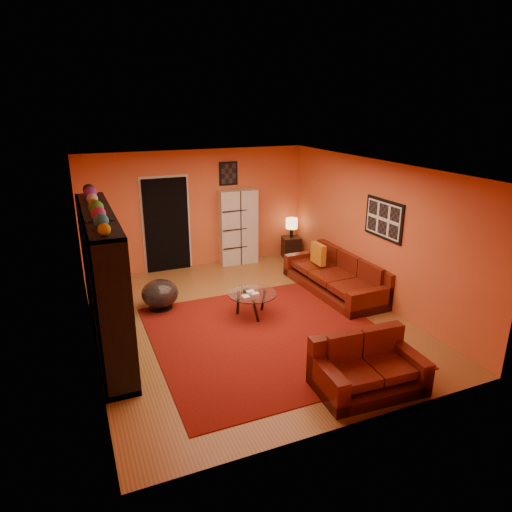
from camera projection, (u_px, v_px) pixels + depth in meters
name	position (u px, v px, depth m)	size (l,w,h in m)	color
floor	(247.00, 319.00, 7.89)	(6.00, 6.00, 0.00)	brown
ceiling	(246.00, 167.00, 7.05)	(6.00, 6.00, 0.00)	white
wall_back	(197.00, 209.00, 10.09)	(6.00, 6.00, 0.00)	#DA5C2F
wall_front	(351.00, 326.00, 4.85)	(6.00, 6.00, 0.00)	#DA5C2F
wall_left	(86.00, 268.00, 6.55)	(6.00, 6.00, 0.00)	#DA5C2F
wall_right	(373.00, 231.00, 8.39)	(6.00, 6.00, 0.00)	#DA5C2F
rug	(269.00, 335.00, 7.31)	(3.60, 3.60, 0.01)	#5B0E0A
doorway	(167.00, 225.00, 9.88)	(0.95, 0.10, 2.04)	black
wall_art_right	(384.00, 219.00, 8.02)	(0.03, 1.00, 0.70)	black
wall_art_back	(228.00, 173.00, 10.10)	(0.42, 0.03, 0.52)	black
entertainment_unit	(104.00, 281.00, 6.71)	(0.45, 3.00, 2.10)	black
tv	(107.00, 283.00, 6.82)	(0.12, 0.94, 0.54)	black
sofa	(339.00, 277.00, 9.00)	(1.07, 2.47, 0.85)	#4E120A
loveseat	(365.00, 367.00, 5.93)	(1.42, 0.90, 0.85)	#4E120A
throw_pillow	(318.00, 254.00, 9.26)	(0.12, 0.42, 0.42)	orange
coffee_table	(252.00, 296.00, 7.87)	(0.85, 0.85, 0.42)	silver
storage_cabinet	(238.00, 227.00, 10.38)	(0.85, 0.38, 1.70)	silver
bowl_chair	(160.00, 294.00, 8.18)	(0.66, 0.66, 0.54)	black
side_table	(291.00, 247.00, 10.92)	(0.40, 0.40, 0.50)	black
table_lamp	(292.00, 224.00, 10.74)	(0.28, 0.28, 0.46)	black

